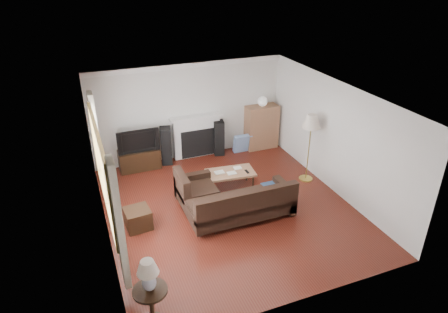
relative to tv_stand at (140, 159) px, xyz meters
name	(u,v)px	position (x,y,z in m)	size (l,w,h in m)	color
room	(230,156)	(1.41, -2.49, 1.00)	(5.10, 5.60, 2.54)	#501A11
window	(102,169)	(-1.04, -2.69, 1.30)	(0.12, 2.74, 1.54)	olive
curtain_near	(119,225)	(-0.99, -4.21, 1.15)	(0.10, 0.35, 2.10)	beige
curtain_far	(97,142)	(-0.99, -1.17, 1.15)	(0.10, 0.35, 2.10)	beige
fireplace	(197,136)	(1.56, 0.15, 0.32)	(1.40, 0.26, 1.15)	white
tv_stand	(140,159)	(0.00, 0.00, 0.00)	(1.01, 0.46, 0.51)	black
television	(137,139)	(0.00, 0.00, 0.55)	(1.02, 0.13, 0.59)	black
speaker_left	(166,146)	(0.71, 0.04, 0.24)	(0.27, 0.33, 0.98)	black
speaker_right	(219,138)	(2.15, 0.05, 0.22)	(0.26, 0.32, 0.95)	black
bookshelf	(261,127)	(3.39, 0.02, 0.35)	(0.88, 0.42, 1.21)	#8C5E41
globe_lamp	(263,101)	(3.39, 0.02, 1.09)	(0.26, 0.26, 0.26)	white
sectional_sofa	(241,202)	(1.51, -2.89, 0.12)	(2.33, 1.70, 0.75)	black
coffee_table	(230,180)	(1.76, -1.71, -0.04)	(1.09, 0.59, 0.43)	#926446
footstool	(138,218)	(-0.50, -2.43, -0.05)	(0.48, 0.48, 0.41)	black
floor_lamp	(309,148)	(3.60, -2.01, 0.57)	(0.43, 0.43, 1.65)	#B59C3F
side_table	(152,306)	(-0.74, -4.80, 0.06)	(0.50, 0.50, 0.63)	black
table_lamp	(148,276)	(-0.74, -4.80, 0.63)	(0.31, 0.31, 0.51)	silver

